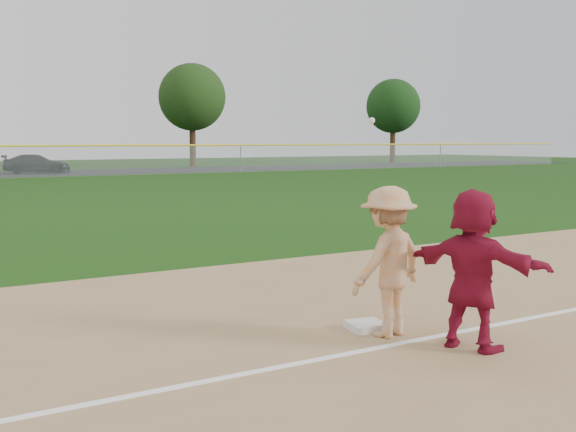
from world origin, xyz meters
TOP-DOWN VIEW (x-y plane):
  - ground at (0.00, 0.00)m, footprint 160.00×160.00m
  - foul_line at (0.00, -0.80)m, footprint 60.00×0.10m
  - first_base at (0.14, -0.10)m, footprint 0.51×0.51m
  - base_runner at (0.65, -1.36)m, footprint 1.01×1.76m
  - car_right at (6.79, 46.07)m, footprint 4.93×2.95m
  - first_base_play at (0.20, -0.43)m, footprint 1.27×0.90m
  - tree_3 at (22.00, 52.80)m, footprint 6.00×6.00m
  - tree_4 at (44.00, 51.20)m, footprint 5.60×5.60m

SIDE VIEW (x-z plane):
  - ground at x=0.00m, z-range 0.00..0.00m
  - foul_line at x=0.00m, z-range 0.02..0.03m
  - first_base at x=0.14m, z-range 0.02..0.12m
  - car_right at x=6.79m, z-range 0.01..1.35m
  - first_base_play at x=0.20m, z-range -0.38..2.22m
  - base_runner at x=0.65m, z-range 0.02..1.83m
  - tree_4 at x=44.00m, z-range 1.51..10.18m
  - tree_3 at x=22.00m, z-range 1.57..10.76m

